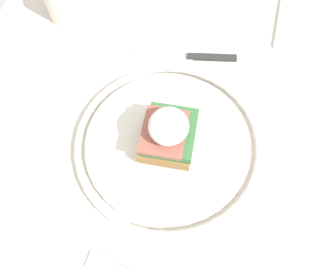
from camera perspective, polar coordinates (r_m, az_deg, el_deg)
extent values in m
plane|color=#9E9993|center=(1.22, 2.52, -17.00)|extent=(6.00, 6.00, 0.00)
cube|color=beige|center=(0.52, 5.66, -3.91)|extent=(0.95, 0.85, 0.03)
cylinder|color=beige|center=(1.12, 25.80, 5.53)|extent=(0.06, 0.06, 0.71)
cylinder|color=beige|center=(1.11, -12.53, 11.64)|extent=(0.06, 0.06, 0.71)
cylinder|color=silver|center=(0.51, 0.00, -1.51)|extent=(0.26, 0.26, 0.01)
torus|color=white|center=(0.50, 0.00, -1.27)|extent=(0.29, 0.29, 0.01)
cube|color=#9E703D|center=(0.49, 0.00, -0.54)|extent=(0.09, 0.08, 0.02)
cube|color=#38703D|center=(0.47, 0.40, 0.44)|extent=(0.08, 0.07, 0.02)
cube|color=#9E5647|center=(0.46, -0.63, 0.88)|extent=(0.08, 0.06, 0.01)
ellipsoid|color=white|center=(0.44, 0.12, 1.62)|extent=(0.06, 0.06, 0.03)
cube|color=silver|center=(0.47, -11.70, -21.07)|extent=(0.03, 0.04, 0.00)
cube|color=#2D2D2D|center=(0.60, 7.65, 13.18)|extent=(0.02, 0.09, 0.01)
cube|color=silver|center=(0.60, -0.86, 13.44)|extent=(0.03, 0.11, 0.00)
cube|color=white|center=(0.70, 22.69, 17.00)|extent=(0.14, 0.11, 0.01)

